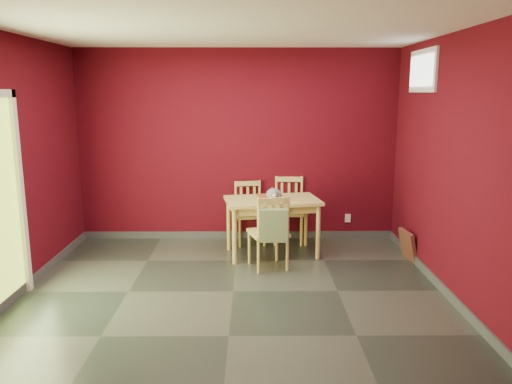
{
  "coord_description": "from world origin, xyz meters",
  "views": [
    {
      "loc": [
        0.21,
        -5.04,
        2.11
      ],
      "look_at": [
        0.25,
        0.45,
        1.0
      ],
      "focal_mm": 35.0,
      "sensor_mm": 36.0,
      "label": 1
    }
  ],
  "objects_px": {
    "chair_far_left": "(249,212)",
    "cat": "(274,192)",
    "dining_table": "(272,206)",
    "chair_near": "(269,231)",
    "tote_bag": "(274,225)",
    "chair_far_right": "(289,209)",
    "picture_frame": "(408,245)"
  },
  "relations": [
    {
      "from": "chair_far_left",
      "to": "cat",
      "type": "bearing_deg",
      "value": -61.66
    },
    {
      "from": "dining_table",
      "to": "chair_near",
      "type": "height_order",
      "value": "chair_near"
    },
    {
      "from": "tote_bag",
      "to": "cat",
      "type": "height_order",
      "value": "cat"
    },
    {
      "from": "dining_table",
      "to": "cat",
      "type": "bearing_deg",
      "value": -73.58
    },
    {
      "from": "chair_far_left",
      "to": "chair_far_right",
      "type": "relative_size",
      "value": 0.94
    },
    {
      "from": "chair_far_left",
      "to": "picture_frame",
      "type": "height_order",
      "value": "chair_far_left"
    },
    {
      "from": "tote_bag",
      "to": "chair_far_right",
      "type": "bearing_deg",
      "value": 78.54
    },
    {
      "from": "cat",
      "to": "chair_far_right",
      "type": "bearing_deg",
      "value": 42.5
    },
    {
      "from": "dining_table",
      "to": "chair_near",
      "type": "xyz_separation_m",
      "value": [
        -0.06,
        -0.54,
        -0.19
      ]
    },
    {
      "from": "chair_far_right",
      "to": "tote_bag",
      "type": "relative_size",
      "value": 2.03
    },
    {
      "from": "dining_table",
      "to": "chair_far_left",
      "type": "height_order",
      "value": "chair_far_left"
    },
    {
      "from": "chair_near",
      "to": "cat",
      "type": "xyz_separation_m",
      "value": [
        0.07,
        0.48,
        0.38
      ]
    },
    {
      "from": "cat",
      "to": "picture_frame",
      "type": "distance_m",
      "value": 1.84
    },
    {
      "from": "dining_table",
      "to": "chair_far_right",
      "type": "height_order",
      "value": "chair_far_right"
    },
    {
      "from": "picture_frame",
      "to": "dining_table",
      "type": "bearing_deg",
      "value": 172.47
    },
    {
      "from": "dining_table",
      "to": "picture_frame",
      "type": "height_order",
      "value": "dining_table"
    },
    {
      "from": "dining_table",
      "to": "chair_far_right",
      "type": "bearing_deg",
      "value": 66.52
    },
    {
      "from": "chair_far_left",
      "to": "cat",
      "type": "height_order",
      "value": "cat"
    },
    {
      "from": "chair_near",
      "to": "tote_bag",
      "type": "relative_size",
      "value": 2.0
    },
    {
      "from": "dining_table",
      "to": "picture_frame",
      "type": "relative_size",
      "value": 3.31
    },
    {
      "from": "chair_far_left",
      "to": "tote_bag",
      "type": "bearing_deg",
      "value": -77.42
    },
    {
      "from": "chair_far_right",
      "to": "cat",
      "type": "distance_m",
      "value": 0.79
    },
    {
      "from": "cat",
      "to": "dining_table",
      "type": "bearing_deg",
      "value": 79.35
    },
    {
      "from": "tote_bag",
      "to": "picture_frame",
      "type": "xyz_separation_m",
      "value": [
        1.74,
        0.52,
        -0.41
      ]
    },
    {
      "from": "picture_frame",
      "to": "chair_far_right",
      "type": "bearing_deg",
      "value": 150.72
    },
    {
      "from": "tote_bag",
      "to": "picture_frame",
      "type": "height_order",
      "value": "tote_bag"
    },
    {
      "from": "chair_far_right",
      "to": "chair_near",
      "type": "distance_m",
      "value": 1.17
    },
    {
      "from": "chair_far_left",
      "to": "dining_table",
      "type": "bearing_deg",
      "value": -60.56
    },
    {
      "from": "dining_table",
      "to": "chair_far_left",
      "type": "relative_size",
      "value": 1.49
    },
    {
      "from": "cat",
      "to": "picture_frame",
      "type": "bearing_deg",
      "value": -32.85
    },
    {
      "from": "dining_table",
      "to": "chair_far_left",
      "type": "distance_m",
      "value": 0.65
    },
    {
      "from": "tote_bag",
      "to": "picture_frame",
      "type": "relative_size",
      "value": 1.16
    }
  ]
}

